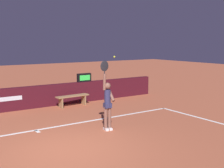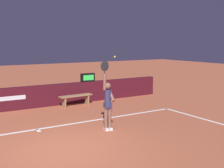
% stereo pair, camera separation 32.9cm
% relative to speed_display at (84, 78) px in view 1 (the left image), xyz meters
% --- Properties ---
extents(ground_plane, '(60.00, 60.00, 0.00)m').
position_rel_speed_display_xyz_m(ground_plane, '(-3.55, -5.41, -1.17)').
color(ground_plane, '#A85337').
extents(court_lines, '(11.57, 5.55, 0.00)m').
position_rel_speed_display_xyz_m(court_lines, '(-3.55, -5.91, -1.17)').
color(court_lines, white).
rests_on(court_lines, ground).
extents(back_wall, '(15.02, 0.25, 0.97)m').
position_rel_speed_display_xyz_m(back_wall, '(-3.56, 0.00, -0.69)').
color(back_wall, '#410F19').
rests_on(back_wall, ground).
extents(speed_display, '(0.70, 0.18, 0.40)m').
position_rel_speed_display_xyz_m(speed_display, '(0.00, 0.00, 0.00)').
color(speed_display, black).
rests_on(speed_display, back_wall).
extents(tennis_player, '(0.42, 0.42, 2.28)m').
position_rel_speed_display_xyz_m(tennis_player, '(-1.58, -4.49, -0.24)').
color(tennis_player, brown).
rests_on(tennis_player, ground).
extents(tennis_ball, '(0.06, 0.06, 0.06)m').
position_rel_speed_display_xyz_m(tennis_ball, '(-1.35, -4.55, 1.22)').
color(tennis_ball, yellow).
extents(courtside_bench_near, '(1.56, 0.45, 0.50)m').
position_rel_speed_display_xyz_m(courtside_bench_near, '(-0.94, -0.64, -0.79)').
color(courtside_bench_near, '#95714A').
rests_on(courtside_bench_near, ground).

